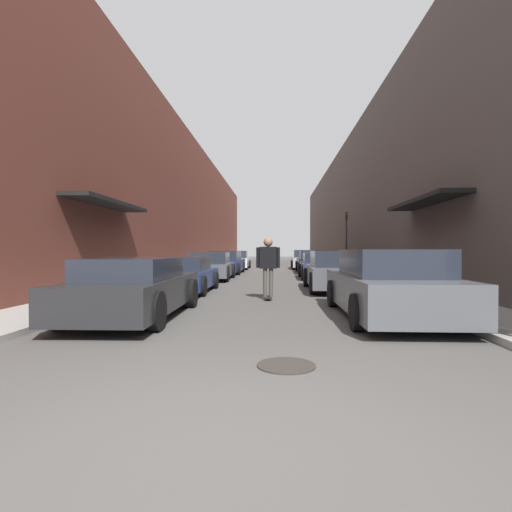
{
  "coord_description": "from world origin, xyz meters",
  "views": [
    {
      "loc": [
        0.4,
        -2.78,
        1.38
      ],
      "look_at": [
        -0.3,
        11.2,
        1.18
      ],
      "focal_mm": 28.0,
      "sensor_mm": 36.0,
      "label": 1
    }
  ],
  "objects_px": {
    "parked_car_left_1": "(184,275)",
    "parked_car_right_2": "(320,266)",
    "parked_car_right_0": "(388,285)",
    "parked_car_right_4": "(304,260)",
    "parked_car_left_3": "(225,263)",
    "parked_car_right_1": "(337,271)",
    "parked_car_left_0": "(136,288)",
    "skateboarder": "(268,261)",
    "manhole_cover": "(286,365)",
    "parked_car_right_3": "(313,262)",
    "parked_car_left_2": "(211,267)",
    "traffic_light": "(346,235)",
    "parked_car_left_4": "(236,260)"
  },
  "relations": [
    {
      "from": "skateboarder",
      "to": "traffic_light",
      "type": "distance_m",
      "value": 14.13
    },
    {
      "from": "parked_car_right_2",
      "to": "parked_car_right_4",
      "type": "relative_size",
      "value": 0.91
    },
    {
      "from": "parked_car_left_1",
      "to": "parked_car_right_2",
      "type": "distance_m",
      "value": 8.41
    },
    {
      "from": "parked_car_left_3",
      "to": "parked_car_left_1",
      "type": "bearing_deg",
      "value": -90.22
    },
    {
      "from": "parked_car_right_4",
      "to": "skateboarder",
      "type": "height_order",
      "value": "skateboarder"
    },
    {
      "from": "parked_car_left_1",
      "to": "parked_car_right_4",
      "type": "height_order",
      "value": "parked_car_right_4"
    },
    {
      "from": "parked_car_left_4",
      "to": "parked_car_right_2",
      "type": "height_order",
      "value": "parked_car_left_4"
    },
    {
      "from": "parked_car_left_4",
      "to": "parked_car_left_3",
      "type": "bearing_deg",
      "value": -90.04
    },
    {
      "from": "parked_car_right_0",
      "to": "parked_car_right_4",
      "type": "relative_size",
      "value": 1.1
    },
    {
      "from": "parked_car_left_0",
      "to": "parked_car_right_2",
      "type": "distance_m",
      "value": 12.59
    },
    {
      "from": "parked_car_right_3",
      "to": "parked_car_left_3",
      "type": "bearing_deg",
      "value": -167.56
    },
    {
      "from": "parked_car_right_1",
      "to": "parked_car_right_4",
      "type": "relative_size",
      "value": 1.03
    },
    {
      "from": "parked_car_left_0",
      "to": "parked_car_left_1",
      "type": "bearing_deg",
      "value": 91.94
    },
    {
      "from": "parked_car_right_0",
      "to": "parked_car_right_3",
      "type": "height_order",
      "value": "parked_car_right_0"
    },
    {
      "from": "parked_car_left_2",
      "to": "traffic_light",
      "type": "height_order",
      "value": "traffic_light"
    },
    {
      "from": "parked_car_right_2",
      "to": "parked_car_right_3",
      "type": "bearing_deg",
      "value": 89.05
    },
    {
      "from": "parked_car_right_3",
      "to": "parked_car_right_1",
      "type": "bearing_deg",
      "value": -90.89
    },
    {
      "from": "parked_car_right_0",
      "to": "parked_car_right_4",
      "type": "height_order",
      "value": "parked_car_right_4"
    },
    {
      "from": "parked_car_right_0",
      "to": "skateboarder",
      "type": "relative_size",
      "value": 2.75
    },
    {
      "from": "parked_car_left_3",
      "to": "parked_car_right_4",
      "type": "relative_size",
      "value": 1.08
    },
    {
      "from": "parked_car_left_3",
      "to": "skateboarder",
      "type": "distance_m",
      "value": 12.67
    },
    {
      "from": "parked_car_right_1",
      "to": "manhole_cover",
      "type": "xyz_separation_m",
      "value": [
        -1.96,
        -9.07,
        -0.65
      ]
    },
    {
      "from": "skateboarder",
      "to": "manhole_cover",
      "type": "relative_size",
      "value": 2.48
    },
    {
      "from": "parked_car_right_3",
      "to": "parked_car_right_4",
      "type": "xyz_separation_m",
      "value": [
        -0.16,
        5.05,
        0.01
      ]
    },
    {
      "from": "parked_car_left_4",
      "to": "manhole_cover",
      "type": "bearing_deg",
      "value": -82.81
    },
    {
      "from": "parked_car_right_2",
      "to": "parked_car_right_3",
      "type": "height_order",
      "value": "parked_car_right_3"
    },
    {
      "from": "manhole_cover",
      "to": "traffic_light",
      "type": "height_order",
      "value": "traffic_light"
    },
    {
      "from": "parked_car_left_2",
      "to": "parked_car_right_0",
      "type": "height_order",
      "value": "parked_car_right_0"
    },
    {
      "from": "parked_car_left_2",
      "to": "parked_car_left_3",
      "type": "xyz_separation_m",
      "value": [
        0.03,
        5.04,
        0.03
      ]
    },
    {
      "from": "parked_car_right_1",
      "to": "traffic_light",
      "type": "distance_m",
      "value": 11.04
    },
    {
      "from": "parked_car_left_4",
      "to": "manhole_cover",
      "type": "xyz_separation_m",
      "value": [
        3.12,
        -24.74,
        -0.63
      ]
    },
    {
      "from": "parked_car_right_1",
      "to": "parked_car_left_0",
      "type": "bearing_deg",
      "value": -130.68
    },
    {
      "from": "parked_car_left_3",
      "to": "parked_car_right_0",
      "type": "relative_size",
      "value": 0.99
    },
    {
      "from": "manhole_cover",
      "to": "parked_car_left_3",
      "type": "bearing_deg",
      "value": 99.46
    },
    {
      "from": "parked_car_left_2",
      "to": "parked_car_right_4",
      "type": "distance_m",
      "value": 12.36
    },
    {
      "from": "parked_car_right_1",
      "to": "traffic_light",
      "type": "bearing_deg",
      "value": 78.42
    },
    {
      "from": "parked_car_left_1",
      "to": "skateboarder",
      "type": "distance_m",
      "value": 3.4
    },
    {
      "from": "parked_car_left_3",
      "to": "parked_car_left_4",
      "type": "distance_m",
      "value": 5.97
    },
    {
      "from": "parked_car_left_0",
      "to": "parked_car_left_1",
      "type": "relative_size",
      "value": 1.16
    },
    {
      "from": "parked_car_left_2",
      "to": "parked_car_right_4",
      "type": "xyz_separation_m",
      "value": [
        5.13,
        11.24,
        0.04
      ]
    },
    {
      "from": "parked_car_right_0",
      "to": "manhole_cover",
      "type": "height_order",
      "value": "parked_car_right_0"
    },
    {
      "from": "parked_car_left_4",
      "to": "parked_car_right_4",
      "type": "relative_size",
      "value": 1.06
    },
    {
      "from": "parked_car_right_0",
      "to": "traffic_light",
      "type": "xyz_separation_m",
      "value": [
        1.99,
        16.23,
        1.65
      ]
    },
    {
      "from": "parked_car_left_0",
      "to": "parked_car_right_4",
      "type": "relative_size",
      "value": 1.06
    },
    {
      "from": "parked_car_left_4",
      "to": "skateboarder",
      "type": "xyz_separation_m",
      "value": [
        2.78,
        -18.32,
        0.43
      ]
    },
    {
      "from": "skateboarder",
      "to": "parked_car_right_4",
      "type": "bearing_deg",
      "value": 82.88
    },
    {
      "from": "parked_car_left_3",
      "to": "traffic_light",
      "type": "distance_m",
      "value": 7.53
    },
    {
      "from": "parked_car_left_0",
      "to": "traffic_light",
      "type": "distance_m",
      "value": 18.03
    },
    {
      "from": "parked_car_left_3",
      "to": "parked_car_right_1",
      "type": "relative_size",
      "value": 1.05
    },
    {
      "from": "parked_car_left_0",
      "to": "parked_car_left_2",
      "type": "bearing_deg",
      "value": 90.88
    }
  ]
}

